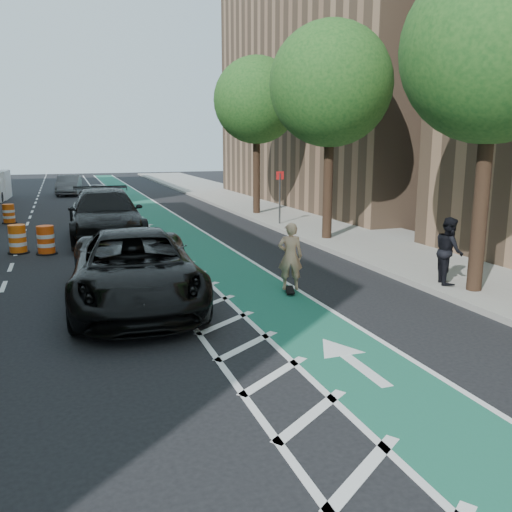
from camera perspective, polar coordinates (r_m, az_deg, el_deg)
name	(u,v)px	position (r m, az deg, el deg)	size (l,w,h in m)	color
ground	(155,331)	(11.22, -10.64, -7.80)	(120.00, 120.00, 0.00)	black
bike_lane	(190,240)	(21.30, -7.00, 1.69)	(2.00, 90.00, 0.01)	#195940
buffer_strip	(151,242)	(21.03, -10.98, 1.43)	(1.40, 90.00, 0.01)	silver
sidewalk_right	(338,229)	(23.55, 8.63, 2.79)	(5.00, 90.00, 0.15)	gray
curb_right	(285,232)	(22.50, 3.11, 2.50)	(0.12, 90.00, 0.16)	gray
building_right_far	(381,46)	(36.40, 13.06, 20.69)	(14.00, 22.00, 19.00)	#84664C
tree_r_b	(492,51)	(14.25, 23.58, 19.14)	(4.20, 4.20, 7.90)	#382619
tree_r_c	(330,85)	(20.85, 7.78, 17.37)	(4.20, 4.20, 7.90)	#382619
tree_r_d	(256,101)	(28.18, 0.00, 16.01)	(4.20, 4.20, 7.90)	#382619
sign_post	(280,197)	(24.38, 2.52, 6.24)	(0.35, 0.08, 2.47)	#4C4C4C
skateboard	(290,290)	(13.76, 3.58, -3.57)	(0.43, 0.76, 0.10)	black
skateboarder	(290,256)	(13.55, 3.62, -0.02)	(0.62, 0.41, 1.70)	tan
suv_near	(135,269)	(12.92, -12.63, -1.31)	(2.84, 6.17, 1.71)	black
suv_far	(105,215)	(21.88, -15.57, 4.16)	(2.71, 6.67, 1.93)	black
car_grey	(69,185)	(41.81, -19.10, 7.06)	(1.49, 4.27, 1.41)	#5D5E63
pedestrian	(449,251)	(14.76, 19.64, 0.54)	(0.84, 0.66, 1.73)	black
barrel_a	(46,241)	(19.75, -21.24, 1.50)	(0.71, 0.71, 0.97)	#FE4E0D
barrel_b	(18,240)	(20.29, -23.80, 1.57)	(0.72, 0.72, 0.98)	#FF640D
barrel_c	(9,214)	(28.03, -24.57, 4.02)	(0.67, 0.67, 0.91)	#EA540C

